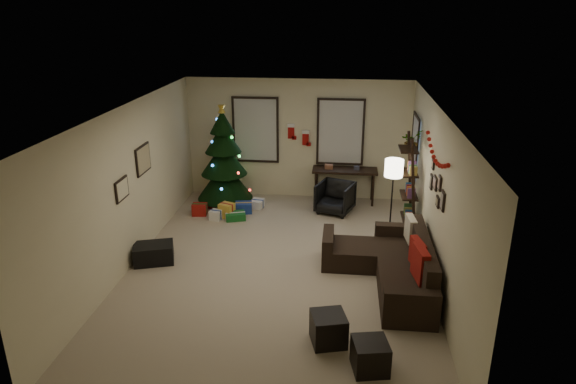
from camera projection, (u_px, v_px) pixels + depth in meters
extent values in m
plane|color=tan|center=(278.00, 267.00, 8.77)|extent=(7.00, 7.00, 0.00)
plane|color=white|center=(277.00, 110.00, 7.83)|extent=(7.00, 7.00, 0.00)
plane|color=beige|center=(298.00, 139.00, 11.57)|extent=(5.00, 0.00, 5.00)
plane|color=beige|center=(232.00, 316.00, 5.04)|extent=(5.00, 0.00, 5.00)
plane|color=beige|center=(129.00, 187.00, 8.56)|extent=(0.00, 7.00, 7.00)
plane|color=beige|center=(436.00, 199.00, 8.04)|extent=(0.00, 7.00, 7.00)
cube|color=#728CB2|center=(256.00, 130.00, 11.57)|extent=(0.94, 0.02, 1.35)
cube|color=beige|center=(256.00, 130.00, 11.57)|extent=(0.94, 0.03, 1.35)
cube|color=#728CB2|center=(340.00, 132.00, 11.37)|extent=(0.94, 0.02, 1.35)
cube|color=beige|center=(340.00, 132.00, 11.37)|extent=(0.94, 0.03, 1.35)
cube|color=#728CB2|center=(415.00, 147.00, 10.37)|extent=(0.05, 0.27, 1.17)
cube|color=beige|center=(415.00, 147.00, 10.37)|extent=(0.05, 0.45, 1.17)
cylinder|color=black|center=(225.00, 197.00, 11.58)|extent=(0.09, 0.09, 0.27)
cone|color=black|center=(225.00, 180.00, 11.44)|extent=(1.23, 1.23, 0.86)
cone|color=black|center=(224.00, 158.00, 11.26)|extent=(1.01, 1.01, 0.72)
cone|color=black|center=(223.00, 138.00, 11.11)|extent=(0.80, 0.80, 0.63)
cone|color=black|center=(222.00, 122.00, 10.98)|extent=(0.54, 0.54, 0.50)
cylinder|color=maroon|center=(226.00, 201.00, 11.62)|extent=(0.99, 0.99, 0.04)
cube|color=silver|center=(258.00, 204.00, 11.29)|extent=(0.25, 0.30, 0.18)
cube|color=maroon|center=(200.00, 209.00, 10.88)|extent=(0.30, 0.22, 0.25)
cube|color=navy|center=(244.00, 207.00, 11.03)|extent=(0.35, 0.28, 0.22)
cube|color=#14591E|center=(235.00, 216.00, 10.68)|extent=(0.40, 0.30, 0.15)
cube|color=gold|center=(227.00, 210.00, 10.77)|extent=(0.28, 0.25, 0.30)
cube|color=silver|center=(216.00, 215.00, 10.66)|extent=(0.22, 0.22, 0.20)
cube|color=black|center=(402.00, 275.00, 8.14)|extent=(0.77, 2.06, 0.36)
cube|color=black|center=(423.00, 253.00, 7.97)|extent=(0.20, 2.06, 0.46)
cube|color=black|center=(411.00, 309.00, 7.05)|extent=(0.77, 0.20, 0.57)
cube|color=black|center=(397.00, 239.00, 9.15)|extent=(0.77, 0.20, 0.57)
cube|color=black|center=(354.00, 255.00, 8.81)|extent=(0.73, 0.77, 0.36)
cube|color=black|center=(328.00, 248.00, 8.83)|extent=(0.18, 0.77, 0.57)
cube|color=maroon|center=(420.00, 264.00, 7.53)|extent=(0.21, 0.51, 0.50)
cube|color=maroon|center=(417.00, 254.00, 7.84)|extent=(0.21, 0.45, 0.43)
cube|color=beige|center=(410.00, 229.00, 8.72)|extent=(0.16, 0.43, 0.42)
cube|color=black|center=(328.00, 329.00, 6.76)|extent=(0.53, 0.53, 0.42)
cube|color=black|center=(370.00, 356.00, 6.25)|extent=(0.49, 0.49, 0.40)
cube|color=black|center=(345.00, 170.00, 11.40)|extent=(1.43, 0.51, 0.05)
cylinder|color=black|center=(316.00, 189.00, 11.41)|extent=(0.05, 0.05, 0.72)
cylinder|color=black|center=(317.00, 183.00, 11.79)|extent=(0.05, 0.05, 0.72)
cylinder|color=black|center=(373.00, 191.00, 11.28)|extent=(0.05, 0.05, 0.72)
cylinder|color=black|center=(372.00, 185.00, 11.66)|extent=(0.05, 0.05, 0.72)
imported|color=black|center=(335.00, 198.00, 10.96)|extent=(0.82, 0.79, 0.67)
cube|color=black|center=(413.00, 192.00, 9.34)|extent=(0.05, 0.05, 2.01)
cube|color=black|center=(410.00, 182.00, 9.84)|extent=(0.05, 0.05, 2.01)
cube|color=black|center=(407.00, 217.00, 9.81)|extent=(0.30, 0.56, 0.03)
cube|color=black|center=(409.00, 195.00, 9.66)|extent=(0.30, 0.56, 0.03)
cube|color=black|center=(411.00, 173.00, 9.50)|extent=(0.30, 0.56, 0.03)
cube|color=black|center=(413.00, 149.00, 9.35)|extent=(0.30, 0.56, 0.03)
imported|color=#4C4C4C|center=(412.00, 138.00, 9.69)|extent=(0.66, 0.67, 0.56)
cylinder|color=black|center=(389.00, 239.00, 9.77)|extent=(0.28, 0.28, 0.03)
cylinder|color=black|center=(391.00, 206.00, 9.54)|extent=(0.03, 0.03, 1.33)
cylinder|color=white|center=(394.00, 168.00, 9.28)|extent=(0.34, 0.34, 0.32)
cube|color=black|center=(143.00, 159.00, 9.06)|extent=(0.04, 0.60, 0.50)
cube|color=tan|center=(143.00, 159.00, 9.06)|extent=(0.01, 0.54, 0.45)
cube|color=black|center=(122.00, 189.00, 8.23)|extent=(0.04, 0.45, 0.35)
cube|color=beige|center=(122.00, 189.00, 8.23)|extent=(0.01, 0.41, 0.31)
cube|color=black|center=(443.00, 201.00, 7.42)|extent=(0.03, 0.22, 0.28)
cube|color=black|center=(440.00, 183.00, 7.69)|extent=(0.03, 0.18, 0.22)
cube|color=black|center=(438.00, 202.00, 7.79)|extent=(0.03, 0.20, 0.16)
cube|color=black|center=(435.00, 183.00, 8.06)|extent=(0.03, 0.26, 0.20)
cube|color=black|center=(431.00, 182.00, 8.42)|extent=(0.03, 0.18, 0.24)
cube|color=black|center=(433.00, 164.00, 8.32)|extent=(0.03, 0.16, 0.16)
cube|color=#990F0C|center=(291.00, 132.00, 11.51)|extent=(0.14, 0.04, 0.30)
cube|color=white|center=(291.00, 125.00, 11.46)|extent=(0.16, 0.05, 0.08)
cube|color=#990F0C|center=(294.00, 138.00, 11.55)|extent=(0.10, 0.04, 0.08)
cube|color=#990F0C|center=(306.00, 139.00, 11.48)|extent=(0.14, 0.04, 0.30)
cube|color=white|center=(306.00, 132.00, 11.42)|extent=(0.16, 0.05, 0.08)
cube|color=#990F0C|center=(309.00, 144.00, 11.51)|extent=(0.10, 0.04, 0.08)
cube|color=black|center=(154.00, 253.00, 8.89)|extent=(0.77, 0.63, 0.33)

